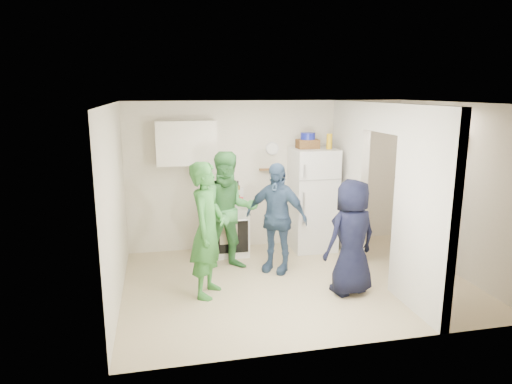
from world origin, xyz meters
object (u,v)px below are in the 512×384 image
yellow_cup_stack_top (329,141)px  person_green_left (207,230)px  blue_bowl (308,136)px  person_green_center (229,212)px  stove (225,228)px  person_nook (412,216)px  person_denim (276,218)px  fridge (313,199)px  person_navy (352,237)px  wicker_basket (308,144)px

yellow_cup_stack_top → person_green_left: bearing=-148.0°
blue_bowl → person_green_center: blue_bowl is taller
stove → person_nook: bearing=-21.8°
blue_bowl → person_denim: size_ratio=0.15×
person_green_left → person_nook: person_green_left is taller
yellow_cup_stack_top → blue_bowl: bearing=154.9°
person_denim → person_green_center: bearing=-159.6°
fridge → person_denim: size_ratio=1.05×
fridge → yellow_cup_stack_top: bearing=-24.4°
person_denim → blue_bowl: bearing=86.6°
person_navy → fridge: bearing=-108.2°
fridge → person_navy: fridge is taller
person_nook → wicker_basket: bearing=-110.4°
person_navy → person_denim: bearing=-66.7°
person_navy → person_nook: person_nook is taller
blue_bowl → person_green_left: 2.59m
person_denim → stove: bearing=163.4°
fridge → yellow_cup_stack_top: 1.02m
fridge → person_green_left: bearing=-143.2°
fridge → person_denim: 1.20m
blue_bowl → yellow_cup_stack_top: blue_bowl is taller
yellow_cup_stack_top → person_nook: yellow_cup_stack_top is taller
stove → person_nook: 2.95m
stove → fridge: 1.55m
stove → person_green_center: 0.81m
wicker_basket → blue_bowl: 0.13m
person_nook → person_green_left: bearing=-63.5°
fridge → person_nook: 1.62m
yellow_cup_stack_top → person_green_center: size_ratio=0.14×
person_green_left → person_navy: 1.90m
wicker_basket → person_nook: wicker_basket is taller
blue_bowl → fridge: bearing=-26.6°
yellow_cup_stack_top → person_denim: 1.66m
wicker_basket → fridge: bearing=-26.6°
yellow_cup_stack_top → person_green_left: (-2.16, -1.35, -0.95)m
blue_bowl → person_nook: bearing=-39.9°
stove → yellow_cup_stack_top: 2.22m
person_green_center → person_navy: bearing=-42.4°
person_denim → person_navy: 1.24m
person_denim → person_navy: bearing=-13.9°
wicker_basket → person_green_left: size_ratio=0.20×
blue_bowl → person_green_left: blue_bowl is taller
blue_bowl → person_nook: 2.07m
person_green_center → stove: bearing=83.5°
blue_bowl → yellow_cup_stack_top: 0.36m
fridge → stove: bearing=178.8°
person_denim → person_nook: person_denim is taller
fridge → yellow_cup_stack_top: yellow_cup_stack_top is taller
blue_bowl → wicker_basket: bearing=0.0°
stove → wicker_basket: size_ratio=2.51×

